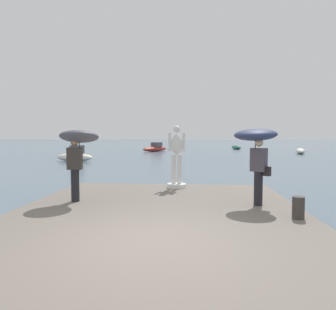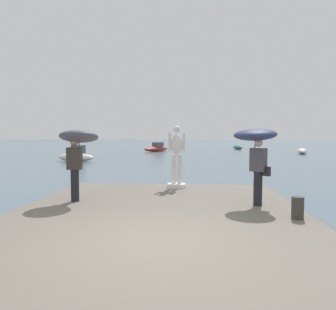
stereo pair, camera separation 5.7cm
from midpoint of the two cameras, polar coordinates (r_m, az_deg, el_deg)
ground_plane at (r=45.20m, az=3.45°, el=0.64°), size 400.00×400.00×0.00m
pier at (r=7.13m, az=-2.10°, el=-12.66°), size 7.01×9.35×0.40m
statue_white_figure at (r=10.71m, az=1.76°, el=-1.15°), size 0.66×0.66×2.15m
onlooker_left at (r=8.78m, az=-16.09°, el=1.95°), size 1.13×1.16×2.01m
onlooker_right at (r=8.30m, az=16.07°, el=2.16°), size 1.54×1.55×2.01m
mooring_bollard at (r=7.32m, az=22.98°, el=-8.95°), size 0.26×0.26×0.48m
boat_mid at (r=42.54m, az=23.49°, el=0.67°), size 1.91×3.79×0.71m
boat_far at (r=28.34m, az=-16.50°, el=-0.17°), size 3.73×2.02×1.43m
boat_leftward at (r=54.88m, az=12.75°, el=1.41°), size 1.58×5.09×0.71m
boat_rightward at (r=45.63m, az=-2.09°, el=1.25°), size 3.95×5.38×1.34m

